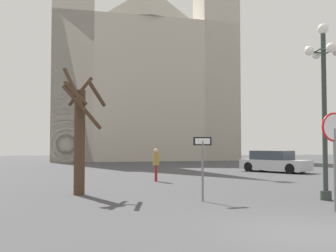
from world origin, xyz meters
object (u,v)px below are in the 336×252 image
object	(u,v)px
stop_sign	(334,142)
one_way_arrow_sign	(203,160)
street_lamp	(324,89)
pedestrian_walking	(156,162)
bare_tree	(80,133)
cathedral	(143,72)
parked_car_near_silver	(274,162)

from	to	relation	value
stop_sign	one_way_arrow_sign	xyz separation A→B (m)	(-3.15, 2.38, -0.56)
street_lamp	pedestrian_walking	bearing A→B (deg)	123.87
bare_tree	pedestrian_walking	size ratio (longest dim) A/B	2.84
one_way_arrow_sign	street_lamp	size ratio (longest dim) A/B	0.35
cathedral	parked_car_near_silver	size ratio (longest dim) A/B	7.47
stop_sign	pedestrian_walking	distance (m)	10.31
bare_tree	parked_car_near_silver	bearing A→B (deg)	42.47
street_lamp	bare_tree	bearing A→B (deg)	163.84
street_lamp	bare_tree	world-z (taller)	street_lamp
stop_sign	street_lamp	bearing A→B (deg)	67.37
cathedral	street_lamp	size ratio (longest dim) A/B	5.88
cathedral	street_lamp	world-z (taller)	cathedral
bare_tree	parked_car_near_silver	size ratio (longest dim) A/B	1.00
pedestrian_walking	cathedral	bearing A→B (deg)	87.80
one_way_arrow_sign	parked_car_near_silver	xyz separation A→B (m)	(7.52, 12.76, -0.67)
stop_sign	street_lamp	size ratio (longest dim) A/B	0.46
cathedral	one_way_arrow_sign	distance (m)	36.16
one_way_arrow_sign	bare_tree	bearing A→B (deg)	152.01
cathedral	stop_sign	xyz separation A→B (m)	(2.90, -37.39, -8.52)
one_way_arrow_sign	cathedral	bearing A→B (deg)	89.59
stop_sign	pedestrian_walking	size ratio (longest dim) A/B	1.66
parked_car_near_silver	cathedral	bearing A→B (deg)	108.12
one_way_arrow_sign	street_lamp	distance (m)	4.68
cathedral	pedestrian_walking	distance (m)	29.49
cathedral	stop_sign	distance (m)	38.45
stop_sign	street_lamp	xyz separation A→B (m)	(0.91, 2.19, 1.75)
parked_car_near_silver	pedestrian_walking	size ratio (longest dim) A/B	2.85
cathedral	street_lamp	distance (m)	36.05
one_way_arrow_sign	pedestrian_walking	xyz separation A→B (m)	(-0.82, 7.08, -0.36)
street_lamp	cathedral	bearing A→B (deg)	96.19
pedestrian_walking	one_way_arrow_sign	bearing A→B (deg)	-83.37
cathedral	pedestrian_walking	bearing A→B (deg)	-92.20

